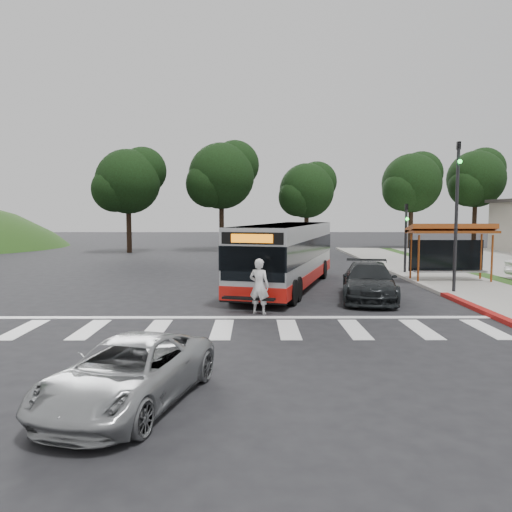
{
  "coord_description": "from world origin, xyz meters",
  "views": [
    {
      "loc": [
        0.95,
        -19.78,
        3.52
      ],
      "look_at": [
        1.05,
        2.14,
        1.6
      ],
      "focal_mm": 35.0,
      "sensor_mm": 36.0,
      "label": 1
    }
  ],
  "objects_px": {
    "transit_bus": "(287,256)",
    "silver_suv_south": "(129,372)",
    "pedestrian": "(259,286)",
    "dark_sedan": "(369,281)"
  },
  "relations": [
    {
      "from": "pedestrian",
      "to": "dark_sedan",
      "type": "relative_size",
      "value": 0.38
    },
    {
      "from": "pedestrian",
      "to": "silver_suv_south",
      "type": "bearing_deg",
      "value": 93.92
    },
    {
      "from": "transit_bus",
      "to": "silver_suv_south",
      "type": "relative_size",
      "value": 2.67
    },
    {
      "from": "transit_bus",
      "to": "dark_sedan",
      "type": "relative_size",
      "value": 2.24
    },
    {
      "from": "dark_sedan",
      "to": "silver_suv_south",
      "type": "height_order",
      "value": "dark_sedan"
    },
    {
      "from": "transit_bus",
      "to": "pedestrian",
      "type": "bearing_deg",
      "value": -86.48
    },
    {
      "from": "transit_bus",
      "to": "pedestrian",
      "type": "relative_size",
      "value": 5.92
    },
    {
      "from": "silver_suv_south",
      "to": "transit_bus",
      "type": "bearing_deg",
      "value": 90.14
    },
    {
      "from": "pedestrian",
      "to": "dark_sedan",
      "type": "bearing_deg",
      "value": -126.8
    },
    {
      "from": "pedestrian",
      "to": "silver_suv_south",
      "type": "xyz_separation_m",
      "value": [
        -2.48,
        -8.19,
        -0.37
      ]
    }
  ]
}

